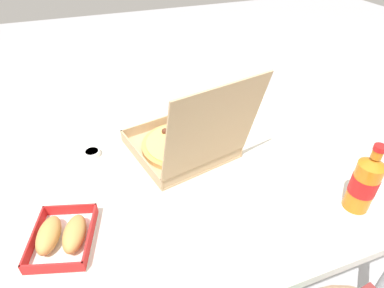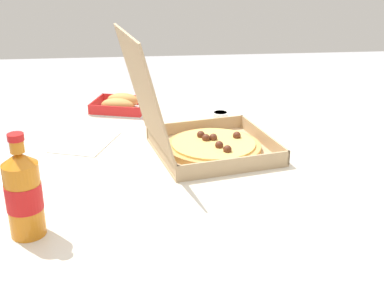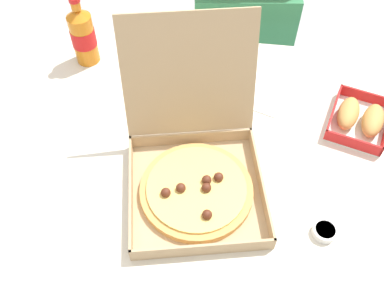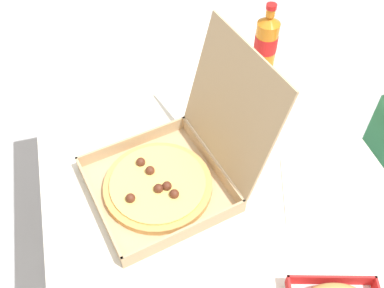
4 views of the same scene
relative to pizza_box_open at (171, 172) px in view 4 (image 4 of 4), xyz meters
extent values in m
plane|color=#B2B2B7|center=(-0.05, 0.12, -0.80)|extent=(10.00, 10.00, 0.00)
cube|color=silver|center=(-0.05, 0.12, -0.07)|extent=(1.32, 0.89, 0.03)
cylinder|color=#B7B7BC|center=(-0.64, -0.26, -0.44)|extent=(0.05, 0.05, 0.72)
cylinder|color=#B7B7BC|center=(-0.64, 0.49, -0.44)|extent=(0.05, 0.05, 0.72)
cylinder|color=#B2B2B7|center=(-0.07, 0.67, -0.59)|extent=(0.03, 0.03, 0.43)
cube|color=tan|center=(0.01, -0.04, -0.05)|extent=(0.38, 0.38, 0.01)
cube|color=tan|center=(0.04, -0.19, -0.02)|extent=(0.32, 0.07, 0.04)
cube|color=tan|center=(-0.15, -0.07, -0.02)|extent=(0.07, 0.32, 0.04)
cube|color=tan|center=(0.16, 0.00, -0.02)|extent=(0.07, 0.32, 0.04)
cube|color=tan|center=(-0.03, 0.12, -0.02)|extent=(0.32, 0.07, 0.04)
cube|color=tan|center=(-0.03, 0.16, 0.15)|extent=(0.33, 0.15, 0.31)
cylinder|color=tan|center=(0.01, -0.04, -0.04)|extent=(0.28, 0.28, 0.02)
cylinder|color=#EAC666|center=(0.01, -0.04, -0.02)|extent=(0.24, 0.24, 0.01)
sphere|color=#562819|center=(0.03, -0.02, -0.01)|extent=(0.02, 0.02, 0.02)
sphere|color=#562819|center=(-0.06, -0.06, -0.01)|extent=(0.02, 0.02, 0.02)
sphere|color=#562819|center=(0.04, -0.11, -0.01)|extent=(0.02, 0.02, 0.02)
sphere|color=#562819|center=(0.06, -0.01, -0.01)|extent=(0.02, 0.02, 0.02)
sphere|color=#562819|center=(0.03, -0.04, -0.01)|extent=(0.02, 0.02, 0.02)
sphere|color=#562819|center=(-0.03, -0.05, -0.01)|extent=(0.02, 0.02, 0.02)
cube|color=red|center=(0.36, 0.26, -0.03)|extent=(0.06, 0.18, 0.03)
cylinder|color=orange|center=(-0.39, 0.41, 0.03)|extent=(0.07, 0.07, 0.16)
cone|color=orange|center=(-0.39, 0.41, 0.12)|extent=(0.07, 0.07, 0.02)
cylinder|color=orange|center=(-0.39, 0.41, 0.15)|extent=(0.03, 0.03, 0.02)
cylinder|color=red|center=(-0.39, 0.41, 0.17)|extent=(0.03, 0.03, 0.01)
cylinder|color=red|center=(-0.39, 0.41, 0.04)|extent=(0.07, 0.07, 0.06)
cube|color=white|center=(0.13, 0.34, -0.05)|extent=(0.25, 0.21, 0.00)
camera|label=1|loc=(0.29, 0.86, 0.67)|focal=30.05mm
camera|label=2|loc=(-1.32, 0.16, 0.51)|focal=46.63mm
camera|label=3|loc=(0.07, -0.58, 0.86)|focal=40.08mm
camera|label=4|loc=(0.64, -0.13, 0.86)|focal=40.20mm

